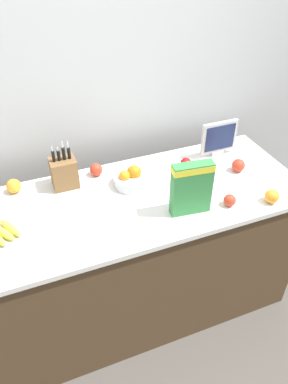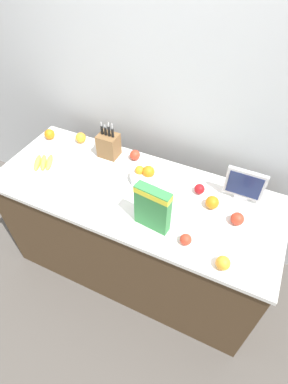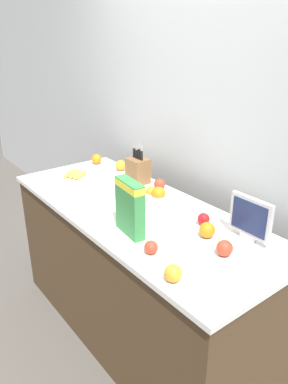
{
  "view_description": "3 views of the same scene",
  "coord_description": "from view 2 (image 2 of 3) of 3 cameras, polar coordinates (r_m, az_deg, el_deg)",
  "views": [
    {
      "loc": [
        -0.55,
        -1.51,
        2.21
      ],
      "look_at": [
        0.04,
        -0.03,
        0.98
      ],
      "focal_mm": 35.0,
      "sensor_mm": 36.0,
      "label": 1
    },
    {
      "loc": [
        0.65,
        -1.21,
        2.33
      ],
      "look_at": [
        0.1,
        -0.05,
        1.01
      ],
      "focal_mm": 28.0,
      "sensor_mm": 36.0,
      "label": 2
    },
    {
      "loc": [
        1.63,
        -1.2,
        1.9
      ],
      "look_at": [
        -0.0,
        0.06,
        1.02
      ],
      "focal_mm": 35.0,
      "sensor_mm": 36.0,
      "label": 3
    }
  ],
  "objects": [
    {
      "name": "apple_rightmost",
      "position": [
        1.95,
        10.52,
        0.58
      ],
      "size": [
        0.07,
        0.07,
        0.07
      ],
      "primitive_type": "sphere",
      "color": "#A31419",
      "rests_on": "counter"
    },
    {
      "name": "ground_plane",
      "position": [
        2.7,
        -1.43,
        -13.71
      ],
      "size": [
        14.0,
        14.0,
        0.0
      ],
      "primitive_type": "plane",
      "color": "#514C47"
    },
    {
      "name": "counter",
      "position": [
        2.31,
        -1.64,
        -7.84
      ],
      "size": [
        1.92,
        0.76,
        0.93
      ],
      "color": "#4C3823",
      "rests_on": "ground_plane"
    },
    {
      "name": "knife_block",
      "position": [
        2.19,
        -6.75,
        8.88
      ],
      "size": [
        0.14,
        0.12,
        0.28
      ],
      "color": "brown",
      "rests_on": "counter"
    },
    {
      "name": "apple_rear",
      "position": [
        2.17,
        -1.74,
        7.05
      ],
      "size": [
        0.08,
        0.08,
        0.08
      ],
      "primitive_type": "sphere",
      "color": "red",
      "rests_on": "counter"
    },
    {
      "name": "apple_near_bananas",
      "position": [
        1.83,
        17.35,
        -4.9
      ],
      "size": [
        0.08,
        0.08,
        0.08
      ],
      "primitive_type": "sphere",
      "color": "red",
      "rests_on": "counter"
    },
    {
      "name": "small_monitor",
      "position": [
        1.92,
        18.6,
        1.29
      ],
      "size": [
        0.24,
        0.03,
        0.23
      ],
      "color": "#B7B7BC",
      "rests_on": "counter"
    },
    {
      "name": "orange_back_center",
      "position": [
        1.63,
        14.81,
        -12.94
      ],
      "size": [
        0.08,
        0.08,
        0.08
      ],
      "primitive_type": "sphere",
      "color": "orange",
      "rests_on": "counter"
    },
    {
      "name": "cereal_box",
      "position": [
        1.65,
        1.66,
        -2.87
      ],
      "size": [
        0.21,
        0.09,
        0.29
      ],
      "rotation": [
        0.0,
        0.0,
        -0.12
      ],
      "color": "#338442",
      "rests_on": "counter"
    },
    {
      "name": "apple_leftmost",
      "position": [
        1.68,
        7.96,
        -8.95
      ],
      "size": [
        0.07,
        0.07,
        0.07
      ],
      "primitive_type": "sphere",
      "color": "red",
      "rests_on": "counter"
    },
    {
      "name": "orange_front_center",
      "position": [
        1.88,
        12.86,
        -1.95
      ],
      "size": [
        0.08,
        0.08,
        0.08
      ],
      "primitive_type": "sphere",
      "color": "orange",
      "rests_on": "counter"
    },
    {
      "name": "banana_bunch",
      "position": [
        2.25,
        -18.6,
        5.41
      ],
      "size": [
        0.19,
        0.2,
        0.04
      ],
      "rotation": [
        0.0,
        0.0,
        2.08
      ],
      "color": "yellow",
      "rests_on": "counter"
    },
    {
      "name": "orange_mid_right",
      "position": [
        2.39,
        -11.97,
        10.1
      ],
      "size": [
        0.08,
        0.08,
        0.08
      ],
      "primitive_type": "sphere",
      "color": "orange",
      "rests_on": "counter"
    },
    {
      "name": "orange_mid_left",
      "position": [
        2.49,
        -17.55,
        10.45
      ],
      "size": [
        0.08,
        0.08,
        0.08
      ],
      "primitive_type": "sphere",
      "color": "orange",
      "rests_on": "counter"
    },
    {
      "name": "fruit_bowl",
      "position": [
        2.0,
        0.3,
        3.16
      ],
      "size": [
        0.21,
        0.21,
        0.12
      ],
      "color": "silver",
      "rests_on": "counter"
    },
    {
      "name": "wall_back",
      "position": [
        2.18,
        5.26,
        17.48
      ],
      "size": [
        9.0,
        0.06,
        2.6
      ],
      "color": "silver",
      "rests_on": "ground_plane"
    }
  ]
}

